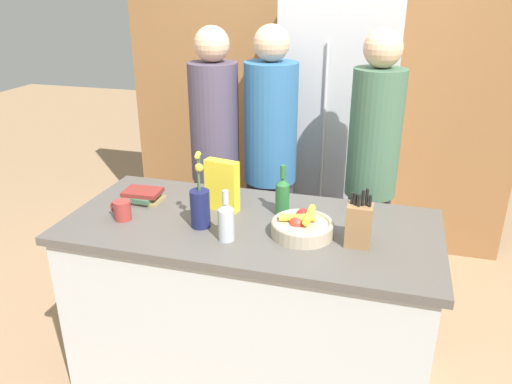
% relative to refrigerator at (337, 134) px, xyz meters
% --- Properties ---
extents(ground_plane, '(14.00, 14.00, 0.00)m').
position_rel_refrigerator_xyz_m(ground_plane, '(-0.24, -1.38, -1.01)').
color(ground_plane, '#A37F5B').
extents(kitchen_island, '(1.80, 0.83, 0.93)m').
position_rel_refrigerator_xyz_m(kitchen_island, '(-0.24, -1.38, -0.54)').
color(kitchen_island, silver).
rests_on(kitchen_island, ground_plane).
extents(back_wall_wood, '(3.00, 0.12, 2.60)m').
position_rel_refrigerator_xyz_m(back_wall_wood, '(-0.24, 0.36, 0.29)').
color(back_wall_wood, olive).
rests_on(back_wall_wood, ground_plane).
extents(refrigerator, '(0.76, 0.62, 2.02)m').
position_rel_refrigerator_xyz_m(refrigerator, '(0.00, 0.00, 0.00)').
color(refrigerator, '#B7B7BC').
rests_on(refrigerator, ground_plane).
extents(fruit_bowl, '(0.29, 0.29, 0.11)m').
position_rel_refrigerator_xyz_m(fruit_bowl, '(0.02, -1.44, -0.04)').
color(fruit_bowl, tan).
rests_on(fruit_bowl, kitchen_island).
extents(knife_block, '(0.11, 0.09, 0.27)m').
position_rel_refrigerator_xyz_m(knife_block, '(0.28, -1.46, 0.02)').
color(knife_block, olive).
rests_on(knife_block, kitchen_island).
extents(flower_vase, '(0.09, 0.09, 0.37)m').
position_rel_refrigerator_xyz_m(flower_vase, '(-0.46, -1.48, 0.03)').
color(flower_vase, '#191E4C').
rests_on(flower_vase, kitchen_island).
extents(cereal_box, '(0.18, 0.09, 0.26)m').
position_rel_refrigerator_xyz_m(cereal_box, '(-0.42, -1.27, 0.05)').
color(cereal_box, yellow).
rests_on(cereal_box, kitchen_island).
extents(coffee_mug, '(0.12, 0.08, 0.10)m').
position_rel_refrigerator_xyz_m(coffee_mug, '(-0.85, -1.52, -0.03)').
color(coffee_mug, '#99332D').
rests_on(coffee_mug, kitchen_island).
extents(book_stack, '(0.20, 0.16, 0.06)m').
position_rel_refrigerator_xyz_m(book_stack, '(-0.86, -1.29, -0.05)').
color(book_stack, '#99844C').
rests_on(book_stack, kitchen_island).
extents(bottle_oil, '(0.07, 0.07, 0.24)m').
position_rel_refrigerator_xyz_m(bottle_oil, '(-0.29, -1.58, 0.01)').
color(bottle_oil, '#B2BCC1').
rests_on(bottle_oil, kitchen_island).
extents(bottle_vinegar, '(0.07, 0.07, 0.26)m').
position_rel_refrigerator_xyz_m(bottle_vinegar, '(-0.11, -1.25, 0.02)').
color(bottle_vinegar, '#286633').
rests_on(bottle_vinegar, kitchen_island).
extents(person_at_sink, '(0.30, 0.30, 1.78)m').
position_rel_refrigerator_xyz_m(person_at_sink, '(-0.68, -0.68, 0.01)').
color(person_at_sink, '#383842').
rests_on(person_at_sink, ground_plane).
extents(person_in_blue, '(0.32, 0.32, 1.79)m').
position_rel_refrigerator_xyz_m(person_in_blue, '(-0.33, -0.64, 0.01)').
color(person_in_blue, '#383842').
rests_on(person_in_blue, ground_plane).
extents(person_in_red_tee, '(0.29, 0.29, 1.79)m').
position_rel_refrigerator_xyz_m(person_in_red_tee, '(0.28, -0.69, 0.02)').
color(person_in_red_tee, '#383842').
rests_on(person_in_red_tee, ground_plane).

